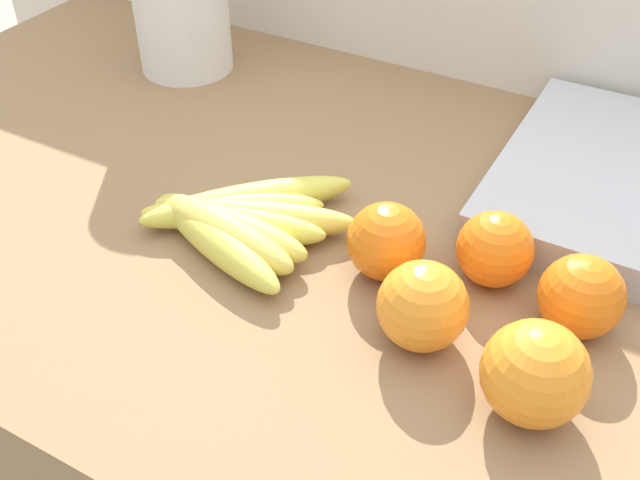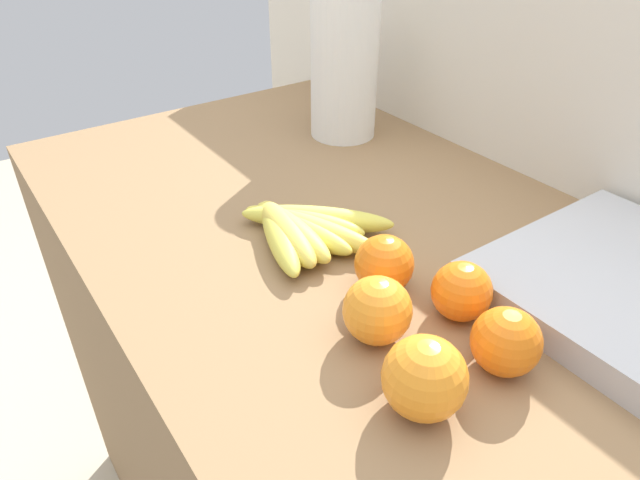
{
  "view_description": "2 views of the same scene",
  "coord_description": "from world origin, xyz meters",
  "px_view_note": "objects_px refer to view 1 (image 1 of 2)",
  "views": [
    {
      "loc": [
        0.18,
        -0.54,
        1.4
      ],
      "look_at": [
        -0.07,
        -0.08,
        0.97
      ],
      "focal_mm": 41.95,
      "sensor_mm": 36.0,
      "label": 1
    },
    {
      "loc": [
        0.38,
        -0.43,
        1.37
      ],
      "look_at": [
        -0.12,
        -0.07,
        0.96
      ],
      "focal_mm": 31.62,
      "sensor_mm": 36.0,
      "label": 2
    }
  ],
  "objects_px": {
    "orange_right": "(495,249)",
    "orange_center": "(581,296)",
    "orange_back_left": "(423,306)",
    "banana_bunch": "(234,222)",
    "orange_far_right": "(535,374)",
    "orange_back_right": "(386,241)"
  },
  "relations": [
    {
      "from": "orange_right",
      "to": "orange_center",
      "type": "bearing_deg",
      "value": -16.82
    },
    {
      "from": "orange_back_left",
      "to": "orange_center",
      "type": "bearing_deg",
      "value": 34.97
    },
    {
      "from": "orange_center",
      "to": "banana_bunch",
      "type": "bearing_deg",
      "value": -173.08
    },
    {
      "from": "orange_far_right",
      "to": "orange_right",
      "type": "relative_size",
      "value": 1.17
    },
    {
      "from": "orange_right",
      "to": "banana_bunch",
      "type": "bearing_deg",
      "value": -164.95
    },
    {
      "from": "banana_bunch",
      "to": "orange_back_right",
      "type": "bearing_deg",
      "value": 9.51
    },
    {
      "from": "orange_back_left",
      "to": "orange_far_right",
      "type": "distance_m",
      "value": 0.1
    },
    {
      "from": "orange_far_right",
      "to": "banana_bunch",
      "type": "bearing_deg",
      "value": 168.12
    },
    {
      "from": "orange_center",
      "to": "orange_back_left",
      "type": "distance_m",
      "value": 0.13
    },
    {
      "from": "orange_far_right",
      "to": "orange_back_right",
      "type": "bearing_deg",
      "value": 150.85
    },
    {
      "from": "orange_center",
      "to": "orange_back_right",
      "type": "height_order",
      "value": "same"
    },
    {
      "from": "orange_back_right",
      "to": "orange_back_left",
      "type": "bearing_deg",
      "value": -45.34
    },
    {
      "from": "orange_far_right",
      "to": "orange_center",
      "type": "bearing_deg",
      "value": 85.08
    },
    {
      "from": "banana_bunch",
      "to": "orange_far_right",
      "type": "height_order",
      "value": "orange_far_right"
    },
    {
      "from": "banana_bunch",
      "to": "orange_center",
      "type": "bearing_deg",
      "value": 6.92
    },
    {
      "from": "orange_center",
      "to": "orange_far_right",
      "type": "bearing_deg",
      "value": -94.92
    },
    {
      "from": "banana_bunch",
      "to": "orange_far_right",
      "type": "distance_m",
      "value": 0.32
    },
    {
      "from": "orange_far_right",
      "to": "orange_right",
      "type": "distance_m",
      "value": 0.15
    },
    {
      "from": "orange_back_left",
      "to": "orange_back_right",
      "type": "height_order",
      "value": "orange_back_left"
    },
    {
      "from": "banana_bunch",
      "to": "orange_back_right",
      "type": "xyz_separation_m",
      "value": [
        0.15,
        0.03,
        0.02
      ]
    },
    {
      "from": "banana_bunch",
      "to": "orange_back_left",
      "type": "distance_m",
      "value": 0.22
    },
    {
      "from": "banana_bunch",
      "to": "orange_right",
      "type": "relative_size",
      "value": 3.02
    }
  ]
}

